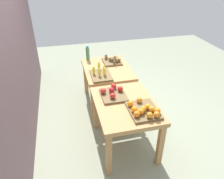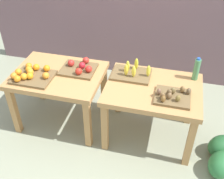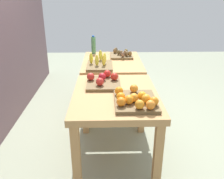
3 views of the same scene
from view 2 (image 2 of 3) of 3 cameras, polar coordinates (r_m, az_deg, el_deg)
ground_plane at (r=3.57m, az=-1.48°, el=-7.55°), size 8.00×8.00×0.00m
display_table_left at (r=3.33m, az=-10.98°, el=1.84°), size 1.04×0.80×0.72m
display_table_right at (r=3.08m, az=8.42°, el=-1.11°), size 1.04×0.80×0.72m
orange_bin at (r=3.24m, az=-16.38°, el=2.95°), size 0.45×0.37×0.11m
apple_bin at (r=3.26m, az=-6.74°, el=4.44°), size 0.40×0.35×0.11m
banana_crate at (r=3.16m, az=4.18°, el=3.47°), size 0.44×0.32×0.17m
kiwi_bin at (r=2.88m, az=12.38°, el=-1.31°), size 0.36×0.32×0.10m
water_bottle at (r=3.18m, az=17.09°, el=4.01°), size 0.07×0.07×0.27m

